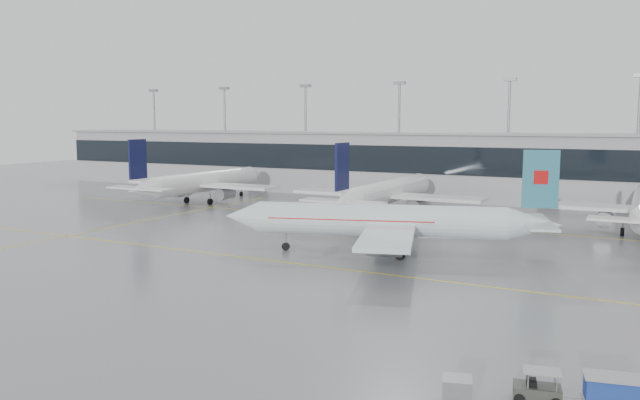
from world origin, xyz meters
The scene contains 14 objects.
ground centered at (0.00, 0.00, 0.00)m, with size 320.00×320.00×0.00m, color slate.
taxi_line_main centered at (0.00, 0.00, 0.01)m, with size 120.00×0.25×0.01m, color gold.
taxi_line_north centered at (0.00, 30.00, 0.01)m, with size 120.00×0.25×0.01m, color gold.
taxi_line_cross centered at (-30.00, 15.00, 0.01)m, with size 0.25×60.00×0.01m, color gold.
terminal centered at (0.00, 62.00, 6.00)m, with size 180.00×15.00×12.00m, color #9A9A9D.
terminal_glass centered at (0.00, 54.45, 7.50)m, with size 180.00×0.20×5.00m, color black.
terminal_roof centered at (0.00, 62.00, 12.20)m, with size 182.00×16.00×0.40m, color gray.
light_masts centered at (0.00, 68.00, 13.34)m, with size 156.40×1.00×22.60m.
air_canada_jet centered at (10.39, 8.66, 3.64)m, with size 35.83×29.24×11.49m.
parked_jet_b centered at (-35.00, 33.69, 3.71)m, with size 29.64×36.96×11.72m.
parked_jet_c centered at (0.00, 33.69, 3.71)m, with size 29.64×36.96×11.72m.
baggage_tug centered at (30.28, -21.71, 0.60)m, with size 3.60×1.93×1.71m.
baggage_cart centered at (33.80, -20.96, 1.04)m, with size 3.15×2.17×1.78m.
gse_unit centered at (26.74, -24.03, 0.73)m, with size 1.46×1.36×1.46m, color slate.
Camera 1 is at (34.58, -53.94, 14.29)m, focal length 35.00 mm.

